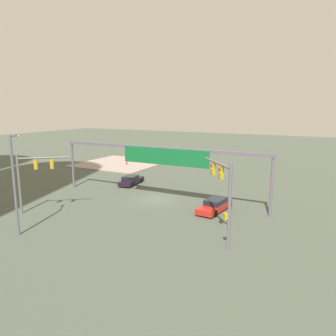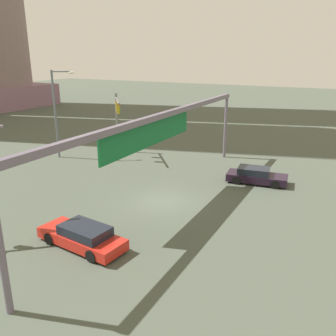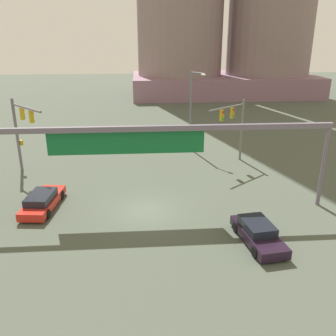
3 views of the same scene
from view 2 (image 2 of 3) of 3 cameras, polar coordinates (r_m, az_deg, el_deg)
name	(u,v)px [view 2 (image 2 of 3)]	position (r m, az deg, el deg)	size (l,w,h in m)	color
ground_plane	(166,202)	(24.29, -0.29, -5.38)	(185.75, 185.75, 0.00)	#475043
traffic_signal_near_corner	(117,114)	(35.06, -8.00, 8.47)	(3.91, 3.15, 5.83)	slate
streetlamp_curved_arm	(57,108)	(35.21, -17.07, 8.96)	(1.35, 1.82, 8.09)	slate
overhead_sign_gantry	(159,127)	(22.67, -1.36, 6.43)	(25.03, 0.43, 5.98)	slate
sedan_car_approaching	(256,176)	(28.40, 13.71, -1.19)	(2.34, 4.67, 1.21)	black
sedan_car_waiting_far	(83,236)	(19.29, -13.32, -10.42)	(2.27, 5.05, 1.21)	red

